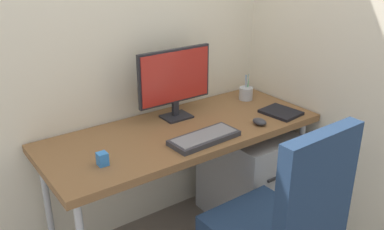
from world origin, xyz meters
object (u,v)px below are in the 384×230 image
(monitor, at_px, (175,79))
(desk_clamp_accessory, at_px, (102,159))
(keyboard, at_px, (204,138))
(pen_holder, at_px, (246,93))
(mouse, at_px, (259,122))
(filing_cabinet, at_px, (248,174))
(office_chair, at_px, (284,222))
(notebook, at_px, (281,112))

(monitor, xyz_separation_m, desk_clamp_accessory, (-0.60, -0.28, -0.21))
(monitor, height_order, keyboard, monitor)
(keyboard, distance_m, pen_holder, 0.69)
(keyboard, relative_size, mouse, 4.38)
(monitor, distance_m, pen_holder, 0.58)
(keyboard, bearing_deg, filing_cabinet, 17.21)
(office_chair, distance_m, notebook, 0.81)
(pen_holder, bearing_deg, desk_clamp_accessory, -167.00)
(mouse, bearing_deg, pen_holder, 55.10)
(pen_holder, height_order, notebook, pen_holder)
(pen_holder, xyz_separation_m, desk_clamp_accessory, (-1.15, -0.26, -0.01))
(office_chair, bearing_deg, notebook, 45.65)
(filing_cabinet, relative_size, notebook, 2.85)
(pen_holder, distance_m, desk_clamp_accessory, 1.18)
(filing_cabinet, xyz_separation_m, pen_holder, (0.12, 0.19, 0.49))
(keyboard, xyz_separation_m, mouse, (0.38, -0.02, 0.00))
(keyboard, height_order, pen_holder, pen_holder)
(mouse, xyz_separation_m, notebook, (0.22, 0.04, -0.01))
(notebook, bearing_deg, pen_holder, 83.97)
(desk_clamp_accessory, bearing_deg, office_chair, -44.74)
(notebook, bearing_deg, filing_cabinet, 128.00)
(filing_cabinet, bearing_deg, monitor, 154.33)
(pen_holder, height_order, desk_clamp_accessory, pen_holder)
(office_chair, distance_m, pen_holder, 1.05)
(keyboard, height_order, notebook, keyboard)
(mouse, relative_size, pen_holder, 0.51)
(office_chair, height_order, filing_cabinet, office_chair)
(keyboard, bearing_deg, pen_holder, 29.17)
(desk_clamp_accessory, bearing_deg, notebook, -2.29)
(office_chair, distance_m, desk_clamp_accessory, 0.89)
(keyboard, xyz_separation_m, pen_holder, (0.60, 0.33, 0.03))
(filing_cabinet, xyz_separation_m, notebook, (0.12, -0.12, 0.45))
(filing_cabinet, distance_m, mouse, 0.50)
(mouse, distance_m, pen_holder, 0.42)
(mouse, xyz_separation_m, pen_holder, (0.22, 0.36, 0.02))
(keyboard, relative_size, desk_clamp_accessory, 6.15)
(filing_cabinet, relative_size, desk_clamp_accessory, 9.68)
(office_chair, bearing_deg, desk_clamp_accessory, 135.26)
(filing_cabinet, bearing_deg, keyboard, -162.79)
(pen_holder, distance_m, notebook, 0.31)
(pen_holder, bearing_deg, office_chair, -121.86)
(office_chair, distance_m, filing_cabinet, 0.83)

